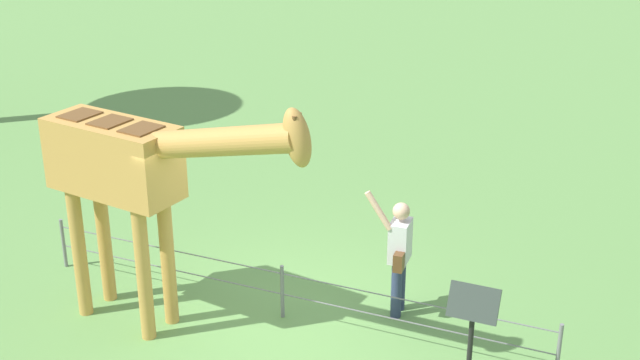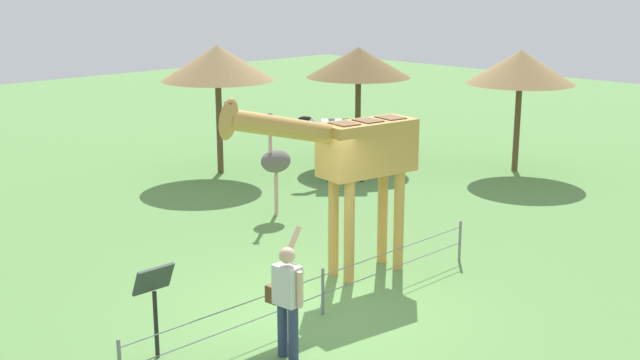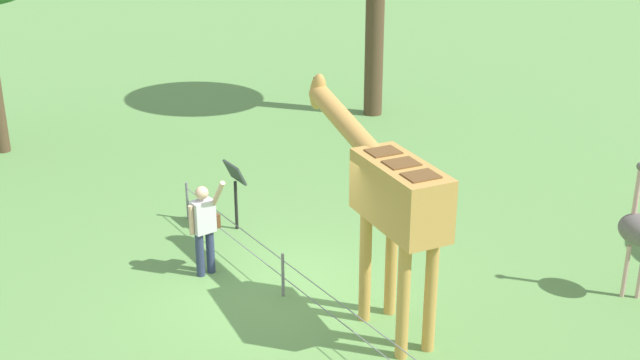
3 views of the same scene
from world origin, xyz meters
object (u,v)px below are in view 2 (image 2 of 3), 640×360
at_px(info_sign, 154,292).
at_px(ostrich, 276,161).
at_px(shade_hut_aside, 358,63).
at_px(visitor, 287,295).
at_px(shade_hut_far, 521,67).
at_px(giraffe, 353,155).
at_px(shade_hut_near, 217,63).
at_px(zebra, 342,135).

bearing_deg(info_sign, ostrich, -144.85).
relative_size(ostrich, shade_hut_aside, 0.71).
xyz_separation_m(visitor, ostrich, (-4.42, -5.25, 0.27)).
bearing_deg(ostrich, shade_hut_far, 168.83).
bearing_deg(ostrich, shade_hut_aside, -155.33).
distance_m(giraffe, ostrich, 4.14).
xyz_separation_m(giraffe, shade_hut_near, (-2.99, -7.60, 0.75)).
bearing_deg(giraffe, shade_hut_near, -111.48).
bearing_deg(visitor, shade_hut_aside, -141.43).
xyz_separation_m(zebra, shade_hut_aside, (-1.93, -1.27, 1.58)).
bearing_deg(shade_hut_far, ostrich, -11.17).
bearing_deg(zebra, giraffe, 45.56).
distance_m(zebra, info_sign, 10.20).
distance_m(zebra, shade_hut_near, 3.70).
relative_size(giraffe, shade_hut_aside, 1.19).
bearing_deg(shade_hut_near, giraffe, 68.52).
bearing_deg(shade_hut_far, visitor, 18.22).
xyz_separation_m(visitor, shade_hut_aside, (-9.52, -7.59, 1.84)).
xyz_separation_m(shade_hut_near, info_sign, (7.14, 7.87, -1.93)).
height_order(visitor, shade_hut_near, shade_hut_near).
height_order(shade_hut_near, shade_hut_aside, shade_hut_near).
bearing_deg(shade_hut_far, zebra, -31.71).
relative_size(visitor, shade_hut_near, 0.53).
bearing_deg(shade_hut_aside, shade_hut_far, 119.19).
height_order(ostrich, info_sign, ostrich).
relative_size(giraffe, info_sign, 2.85).
height_order(zebra, info_sign, zebra).
height_order(zebra, ostrich, ostrich).
bearing_deg(visitor, shade_hut_near, -122.79).
relative_size(giraffe, ostrich, 1.67).
bearing_deg(shade_hut_far, info_sign, 11.30).
relative_size(ostrich, info_sign, 1.70).
height_order(ostrich, shade_hut_far, shade_hut_far).
xyz_separation_m(ostrich, shade_hut_near, (-1.46, -3.87, 1.70)).
distance_m(visitor, shade_hut_near, 11.03).
distance_m(ostrich, shade_hut_near, 4.47).
distance_m(ostrich, shade_hut_far, 7.51).
bearing_deg(shade_hut_near, visitor, 57.21).
xyz_separation_m(giraffe, zebra, (-4.70, -4.80, -0.97)).
bearing_deg(info_sign, zebra, -150.20).
bearing_deg(zebra, shade_hut_near, -58.54).
height_order(giraffe, shade_hut_near, shade_hut_near).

